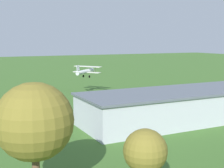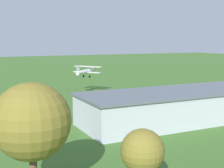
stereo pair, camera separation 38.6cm
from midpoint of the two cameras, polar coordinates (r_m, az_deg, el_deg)
The scene contains 10 objects.
ground_plane at distance 85.96m, azimuth 0.60°, elevation -1.54°, with size 400.00×400.00×0.00m, color #3D6628.
hangar at distance 57.54m, azimuth 12.54°, elevation -3.71°, with size 36.75×12.30×5.39m.
biplane at distance 84.10m, azimuth -4.52°, elevation 2.30°, with size 7.59×7.54×3.50m.
car_green at distance 56.64m, azimuth -9.39°, elevation -5.76°, with size 2.33×4.61×1.57m.
car_black at distance 56.17m, azimuth -16.62°, elevation -6.06°, with size 2.07×4.21×1.67m.
person_crossing_taxiway at distance 60.63m, azimuth -10.00°, elevation -4.87°, with size 0.53×0.53×1.65m.
person_at_fence_line at distance 62.66m, azimuth -10.33°, elevation -4.40°, with size 0.52×0.52×1.77m.
person_by_parked_cars at distance 76.07m, azimuth 19.23°, elevation -2.55°, with size 0.54×0.54×1.75m.
tree_at_field_edge at distance 28.88m, azimuth 5.81°, elevation -11.77°, with size 3.92×3.92×6.38m.
tree_near_perimeter_road at distance 28.97m, azimuth -13.64°, elevation -6.51°, with size 6.92×6.92×10.47m.
Camera 2 is at (37.76, 75.92, 14.07)m, focal length 51.70 mm.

